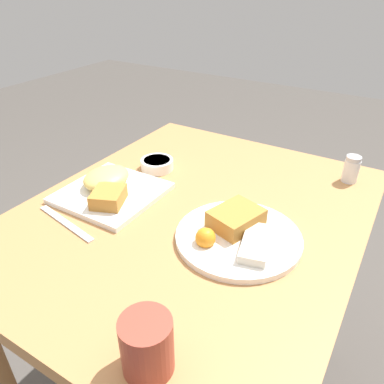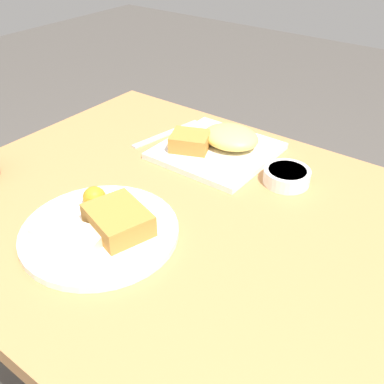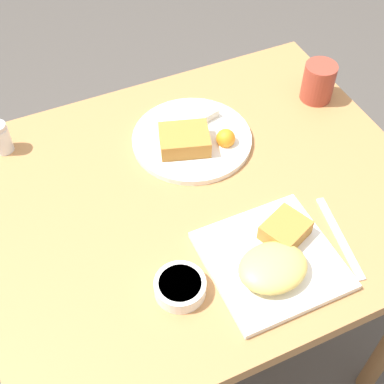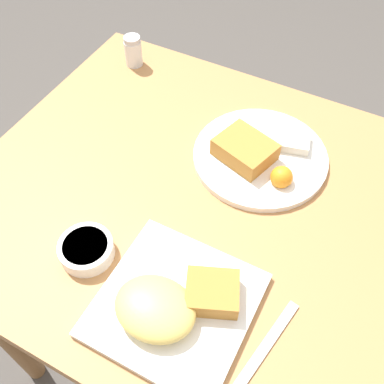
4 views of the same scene
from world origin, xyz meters
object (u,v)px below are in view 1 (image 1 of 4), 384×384
Objects in this scene: salt_shaker at (351,171)px; coffee_mug at (147,345)px; plate_square_near at (109,188)px; butter_knife at (66,223)px; sauce_ramekin at (157,164)px; plate_oval_far at (238,233)px.

coffee_mug is (0.75, -0.14, 0.02)m from salt_shaker.
salt_shaker is at bearing 127.57° from plate_square_near.
coffee_mug reaches higher than plate_square_near.
sauce_ramekin is at bearing 97.02° from butter_knife.
plate_oval_far is at bearing -21.23° from salt_shaker.
plate_oval_far is 2.89× the size of sauce_ramekin.
plate_square_near is 0.66m from salt_shaker.
coffee_mug reaches higher than salt_shaker.
plate_square_near reaches higher than sauce_ramekin.
sauce_ramekin is 0.99× the size of coffee_mug.
plate_oval_far is 2.86× the size of coffee_mug.
plate_oval_far is at bearing 33.50° from butter_knife.
sauce_ramekin is 0.34m from butter_knife.
salt_shaker reaches higher than butter_knife.
sauce_ramekin is (-0.18, 0.02, -0.01)m from plate_square_near.
sauce_ramekin is 0.55m from salt_shaker.
coffee_mug is (0.35, 0.02, 0.03)m from plate_oval_far.
plate_oval_far reaches higher than sauce_ramekin.
sauce_ramekin reaches higher than butter_knife.
coffee_mug is (0.19, 0.39, 0.05)m from butter_knife.
salt_shaker reaches higher than plate_square_near.
salt_shaker reaches higher than sauce_ramekin.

